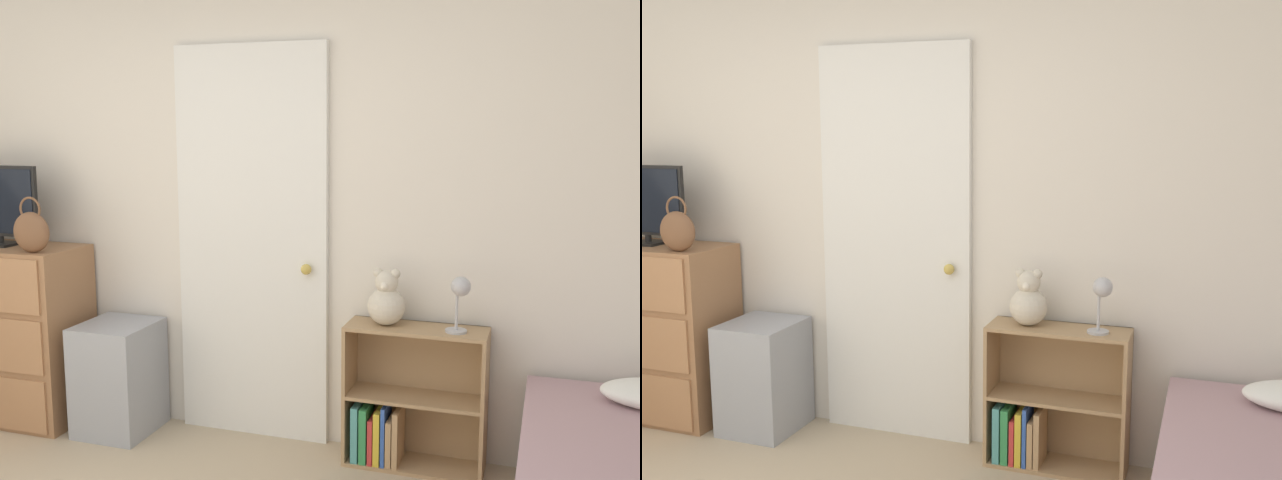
# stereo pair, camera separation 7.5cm
# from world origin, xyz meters

# --- Properties ---
(wall_back) EXTENTS (10.00, 0.06, 2.55)m
(wall_back) POSITION_xyz_m (0.00, 2.13, 1.27)
(wall_back) COLOR silver
(wall_back) RESTS_ON ground_plane
(door_closed) EXTENTS (0.85, 0.09, 2.10)m
(door_closed) POSITION_xyz_m (-0.05, 2.08, 1.05)
(door_closed) COLOR white
(door_closed) RESTS_ON ground_plane
(dresser) EXTENTS (0.96, 0.44, 1.01)m
(dresser) POSITION_xyz_m (-1.52, 1.86, 0.50)
(dresser) COLOR #996B47
(dresser) RESTS_ON ground_plane
(handbag) EXTENTS (0.22, 0.09, 0.30)m
(handbag) POSITION_xyz_m (-1.18, 1.73, 1.12)
(handbag) COLOR brown
(handbag) RESTS_ON dresser
(storage_bin) EXTENTS (0.38, 0.41, 0.61)m
(storage_bin) POSITION_xyz_m (-0.77, 1.88, 0.31)
(storage_bin) COLOR #999EA8
(storage_bin) RESTS_ON ground_plane
(bookshelf) EXTENTS (0.69, 0.24, 0.71)m
(bookshelf) POSITION_xyz_m (0.80, 1.97, 0.29)
(bookshelf) COLOR tan
(bookshelf) RESTS_ON ground_plane
(teddy_bear) EXTENTS (0.18, 0.18, 0.28)m
(teddy_bear) POSITION_xyz_m (0.71, 1.96, 0.84)
(teddy_bear) COLOR beige
(teddy_bear) RESTS_ON bookshelf
(desk_lamp) EXTENTS (0.12, 0.11, 0.27)m
(desk_lamp) POSITION_xyz_m (1.07, 1.92, 0.91)
(desk_lamp) COLOR #B2B2B7
(desk_lamp) RESTS_ON bookshelf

